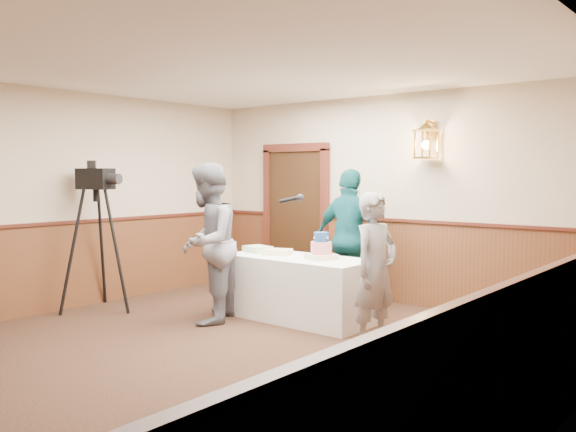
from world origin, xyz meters
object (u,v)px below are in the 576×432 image
(interviewer, at_px, (207,243))
(tv_camera_rig, at_px, (97,247))
(sheet_cake_green, at_px, (258,249))
(display_table, at_px, (299,288))
(assistant_p, at_px, (351,239))
(sheet_cake_yellow, at_px, (277,252))
(baker, at_px, (376,271))
(tiered_cake, at_px, (321,249))

(interviewer, bearing_deg, tv_camera_rig, -101.77)
(interviewer, bearing_deg, sheet_cake_green, 148.33)
(display_table, relative_size, assistant_p, 1.00)
(display_table, height_order, interviewer, interviewer)
(sheet_cake_yellow, xyz_separation_m, baker, (1.68, -0.47, -0.00))
(baker, bearing_deg, sheet_cake_green, 83.69)
(interviewer, height_order, tv_camera_rig, interviewer)
(sheet_cake_yellow, xyz_separation_m, assistant_p, (0.46, 0.92, 0.12))
(display_table, height_order, tv_camera_rig, tv_camera_rig)
(sheet_cake_green, bearing_deg, sheet_cake_yellow, -5.99)
(tiered_cake, xyz_separation_m, baker, (1.04, -0.51, -0.09))
(sheet_cake_green, xyz_separation_m, assistant_p, (0.82, 0.88, 0.12))
(display_table, height_order, sheet_cake_green, sheet_cake_green)
(display_table, relative_size, sheet_cake_yellow, 5.48)
(assistant_p, relative_size, tv_camera_rig, 1.00)
(display_table, height_order, baker, baker)
(sheet_cake_yellow, bearing_deg, interviewer, -117.55)
(sheet_cake_green, height_order, assistant_p, assistant_p)
(tiered_cake, relative_size, tv_camera_rig, 0.22)
(sheet_cake_green, height_order, interviewer, interviewer)
(display_table, xyz_separation_m, baker, (1.35, -0.48, 0.40))
(interviewer, relative_size, tv_camera_rig, 1.03)
(tiered_cake, relative_size, interviewer, 0.21)
(sheet_cake_yellow, relative_size, baker, 0.21)
(sheet_cake_yellow, distance_m, interviewer, 0.89)
(sheet_cake_yellow, xyz_separation_m, tv_camera_rig, (-1.95, -1.24, 0.03))
(tiered_cake, bearing_deg, baker, -26.02)
(baker, bearing_deg, display_table, 78.23)
(display_table, xyz_separation_m, tiered_cake, (0.31, 0.03, 0.50))
(sheet_cake_green, bearing_deg, display_table, -2.72)
(assistant_p, bearing_deg, sheet_cake_green, 45.82)
(tiered_cake, distance_m, sheet_cake_yellow, 0.65)
(sheet_cake_yellow, distance_m, assistant_p, 1.03)
(interviewer, bearing_deg, tiered_cake, 99.34)
(interviewer, height_order, baker, interviewer)
(display_table, relative_size, sheet_cake_green, 5.55)
(tv_camera_rig, bearing_deg, assistant_p, 26.31)
(display_table, distance_m, tiered_cake, 0.59)
(sheet_cake_yellow, height_order, interviewer, interviewer)
(tiered_cake, relative_size, assistant_p, 0.22)
(sheet_cake_green, relative_size, baker, 0.21)
(display_table, xyz_separation_m, assistant_p, (0.14, 0.91, 0.53))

